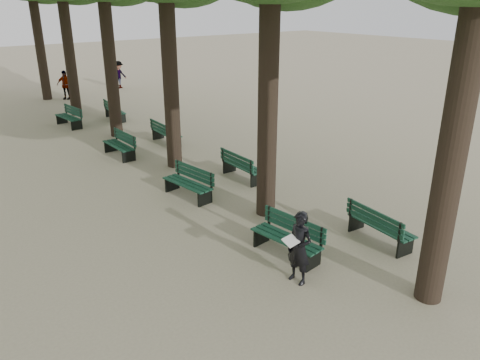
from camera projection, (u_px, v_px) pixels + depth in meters
ground at (303, 279)px, 10.00m from camera, size 120.00×120.00×0.00m
bench_left_0 at (286, 245)px, 10.81m from camera, size 0.78×1.86×0.92m
bench_left_1 at (188, 189)px, 14.00m from camera, size 0.79×1.86×0.92m
bench_left_2 at (119, 150)px, 17.63m from camera, size 0.60×1.81×0.92m
bench_left_3 at (69, 121)px, 21.79m from camera, size 0.75×1.85×0.92m
bench_right_0 at (380, 232)px, 11.42m from camera, size 0.76×1.85×0.92m
bench_right_1 at (243, 171)px, 15.45m from camera, size 0.62×1.82×0.92m
bench_right_2 at (167, 137)px, 19.25m from camera, size 0.65×1.82×0.92m
bench_right_3 at (115, 114)px, 23.03m from camera, size 0.75×1.85×0.92m
man_with_map at (299, 248)px, 9.62m from camera, size 0.63×0.68×1.60m
pedestrian_c at (65, 85)px, 27.55m from camera, size 0.95×0.93×1.69m
pedestrian_b at (119, 75)px, 30.99m from camera, size 1.20×0.72×1.77m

